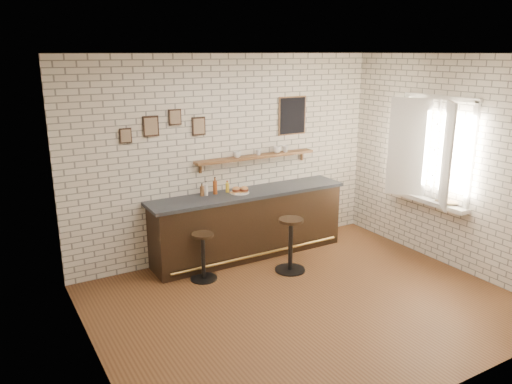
# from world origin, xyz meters

# --- Properties ---
(ground) EXTENTS (5.00, 5.00, 0.00)m
(ground) POSITION_xyz_m (0.00, 0.00, 0.00)
(ground) COLOR brown
(ground) RESTS_ON ground
(bar_counter) EXTENTS (3.10, 0.65, 1.01)m
(bar_counter) POSITION_xyz_m (0.16, 1.70, 0.51)
(bar_counter) COLOR black
(bar_counter) RESTS_ON ground
(sandwich_plate) EXTENTS (0.28, 0.28, 0.01)m
(sandwich_plate) POSITION_xyz_m (0.00, 1.71, 1.02)
(sandwich_plate) COLOR white
(sandwich_plate) RESTS_ON bar_counter
(ciabatta_sandwich) EXTENTS (0.25, 0.17, 0.08)m
(ciabatta_sandwich) POSITION_xyz_m (0.01, 1.71, 1.06)
(ciabatta_sandwich) COLOR tan
(ciabatta_sandwich) RESTS_ON sandwich_plate
(potato_chips) EXTENTS (0.26, 0.19, 0.00)m
(potato_chips) POSITION_xyz_m (-0.01, 1.71, 1.02)
(potato_chips) COLOR #EAB452
(potato_chips) RESTS_ON sandwich_plate
(bitters_bottle_brown) EXTENTS (0.06, 0.06, 0.19)m
(bitters_bottle_brown) POSITION_xyz_m (-0.54, 1.84, 1.09)
(bitters_bottle_brown) COLOR brown
(bitters_bottle_brown) RESTS_ON bar_counter
(bitters_bottle_white) EXTENTS (0.05, 0.05, 0.21)m
(bitters_bottle_white) POSITION_xyz_m (-0.48, 1.84, 1.10)
(bitters_bottle_white) COLOR white
(bitters_bottle_white) RESTS_ON bar_counter
(bitters_bottle_amber) EXTENTS (0.06, 0.06, 0.26)m
(bitters_bottle_amber) POSITION_xyz_m (-0.33, 1.84, 1.11)
(bitters_bottle_amber) COLOR #924017
(bitters_bottle_amber) RESTS_ON bar_counter
(condiment_bottle_yellow) EXTENTS (0.05, 0.05, 0.17)m
(condiment_bottle_yellow) POSITION_xyz_m (-0.13, 1.84, 1.08)
(condiment_bottle_yellow) COLOR gold
(condiment_bottle_yellow) RESTS_ON bar_counter
(bar_stool_left) EXTENTS (0.37, 0.37, 0.67)m
(bar_stool_left) POSITION_xyz_m (-0.80, 1.27, 0.36)
(bar_stool_left) COLOR black
(bar_stool_left) RESTS_ON ground
(bar_stool_right) EXTENTS (0.43, 0.43, 0.78)m
(bar_stool_right) POSITION_xyz_m (0.38, 0.90, 0.42)
(bar_stool_right) COLOR black
(bar_stool_right) RESTS_ON ground
(wall_shelf) EXTENTS (2.00, 0.18, 0.18)m
(wall_shelf) POSITION_xyz_m (0.40, 1.90, 1.48)
(wall_shelf) COLOR brown
(wall_shelf) RESTS_ON ground
(shelf_cup_a) EXTENTS (0.13, 0.13, 0.09)m
(shelf_cup_a) POSITION_xyz_m (0.07, 1.90, 1.55)
(shelf_cup_a) COLOR white
(shelf_cup_a) RESTS_ON wall_shelf
(shelf_cup_b) EXTENTS (0.10, 0.10, 0.08)m
(shelf_cup_b) POSITION_xyz_m (0.44, 1.90, 1.54)
(shelf_cup_b) COLOR white
(shelf_cup_b) RESTS_ON wall_shelf
(shelf_cup_c) EXTENTS (0.17, 0.17, 0.10)m
(shelf_cup_c) POSITION_xyz_m (0.77, 1.90, 1.55)
(shelf_cup_c) COLOR white
(shelf_cup_c) RESTS_ON wall_shelf
(shelf_cup_d) EXTENTS (0.14, 0.14, 0.10)m
(shelf_cup_d) POSITION_xyz_m (0.93, 1.90, 1.55)
(shelf_cup_d) COLOR white
(shelf_cup_d) RESTS_ON wall_shelf
(back_wall_decor) EXTENTS (2.96, 0.02, 0.56)m
(back_wall_decor) POSITION_xyz_m (0.23, 1.98, 2.05)
(back_wall_decor) COLOR black
(back_wall_decor) RESTS_ON ground
(window_sill) EXTENTS (0.20, 1.35, 0.06)m
(window_sill) POSITION_xyz_m (2.40, 0.30, 0.90)
(window_sill) COLOR white
(window_sill) RESTS_ON ground
(casement_window) EXTENTS (0.40, 1.30, 1.56)m
(casement_window) POSITION_xyz_m (2.36, 0.30, 1.65)
(casement_window) COLOR white
(casement_window) RESTS_ON ground
(book_lower) EXTENTS (0.20, 0.25, 0.02)m
(book_lower) POSITION_xyz_m (2.38, 0.03, 0.94)
(book_lower) COLOR tan
(book_lower) RESTS_ON window_sill
(book_upper) EXTENTS (0.29, 0.31, 0.02)m
(book_upper) POSITION_xyz_m (2.38, 0.01, 0.96)
(book_upper) COLOR tan
(book_upper) RESTS_ON book_lower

